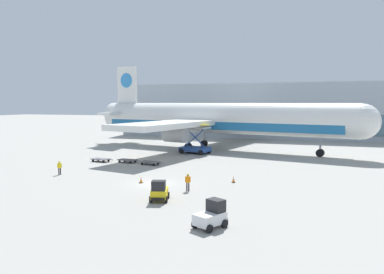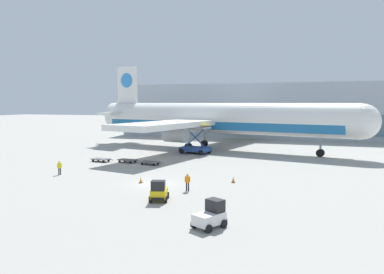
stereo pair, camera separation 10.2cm
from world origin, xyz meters
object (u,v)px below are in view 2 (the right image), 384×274
Objects in this scene: baggage_tug_foreground at (211,216)px; ground_crew_near at (188,181)px; traffic_cone_near at (233,179)px; baggage_dolly_second at (127,160)px; baggage_tug_mid at (159,191)px; baggage_dolly_third at (150,162)px; baggage_dolly_lead at (101,159)px; traffic_cone_far at (141,180)px; ground_crew_far at (59,166)px; scissor_lift_loader at (195,142)px; airplane_main at (212,119)px.

ground_crew_near is at bearing 55.25° from baggage_tug_foreground.
baggage_dolly_second is at bearing 154.01° from traffic_cone_near.
baggage_tug_foreground is 1.03× the size of baggage_tug_mid.
baggage_dolly_third is 17.34m from ground_crew_near.
baggage_dolly_second is (4.30, 0.52, 0.00)m from baggage_dolly_lead.
baggage_tug_foreground is 16.81m from traffic_cone_far.
traffic_cone_far is at bearing 116.30° from ground_crew_far.
baggage_dolly_second is at bearing 66.66° from baggage_tug_foreground.
scissor_lift_loader is 14.09m from baggage_dolly_third.
airplane_main is 21.02× the size of baggage_tug_mid.
baggage_tug_mid reaches higher than traffic_cone_far.
baggage_dolly_third is (4.11, -0.76, 0.00)m from baggage_dolly_second.
ground_crew_far reaches higher than traffic_cone_far.
scissor_lift_loader is 2.09× the size of baggage_tug_mid.
traffic_cone_near is (3.58, 5.59, -0.72)m from ground_crew_near.
baggage_dolly_lead is (-24.27, 24.04, -0.49)m from baggage_tug_foreground.
baggage_tug_foreground is 11.37m from ground_crew_near.
baggage_dolly_third is 2.06× the size of ground_crew_near.
traffic_cone_far reaches higher than baggage_dolly_second.
scissor_lift_loader is at bearing 85.99° from baggage_dolly_third.
scissor_lift_loader is 7.61× the size of traffic_cone_near.
baggage_dolly_second is at bearing -55.74° from ground_crew_near.
baggage_tug_mid is at bearing 97.35° from ground_crew_far.
ground_crew_far is at bearing -97.73° from airplane_main.
baggage_tug_mid is at bearing -115.71° from traffic_cone_near.
baggage_dolly_lead and baggage_dolly_second have the same top height.
baggage_tug_mid is (6.83, -31.96, -1.13)m from scissor_lift_loader.
ground_crew_near is at bearing -61.61° from scissor_lift_loader.
airplane_main is 78.15× the size of traffic_cone_far.
traffic_cone_far reaches higher than baggage_dolly_lead.
traffic_cone_near reaches higher than traffic_cone_far.
ground_crew_far is at bearing -173.70° from traffic_cone_near.
baggage_dolly_lead is 17.37m from traffic_cone_far.
baggage_dolly_second is 2.06× the size of ground_crew_near.
airplane_main reaches higher than traffic_cone_far.
traffic_cone_far is (8.36, -12.42, -0.03)m from baggage_dolly_second.
traffic_cone_near is 1.02× the size of traffic_cone_far.
baggage_tug_foreground is at bearing 33.47° from baggage_tug_mid.
ground_crew_far is 2.36× the size of traffic_cone_near.
traffic_cone_far is at bearing -74.03° from scissor_lift_loader.
baggage_tug_foreground is 3.83× the size of traffic_cone_far.
baggage_tug_mid is 1.54× the size of ground_crew_far.
baggage_tug_mid is 11.16m from traffic_cone_near.
traffic_cone_far is at bearing -158.08° from baggage_tug_mid.
traffic_cone_near is (14.15, -8.14, -0.02)m from baggage_dolly_third.
scissor_lift_loader is (-1.11, -6.94, -3.83)m from airplane_main.
baggage_tug_mid is 0.73× the size of baggage_dolly_lead.
scissor_lift_loader reaches higher than traffic_cone_near.
baggage_dolly_second is 5.13× the size of traffic_cone_far.
baggage_dolly_third is 5.13× the size of traffic_cone_far.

